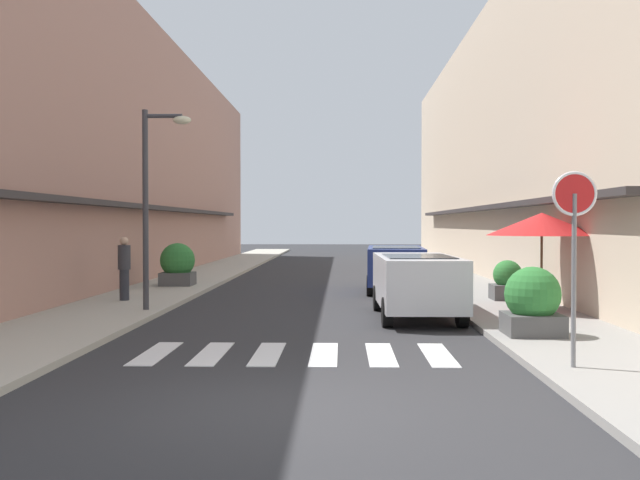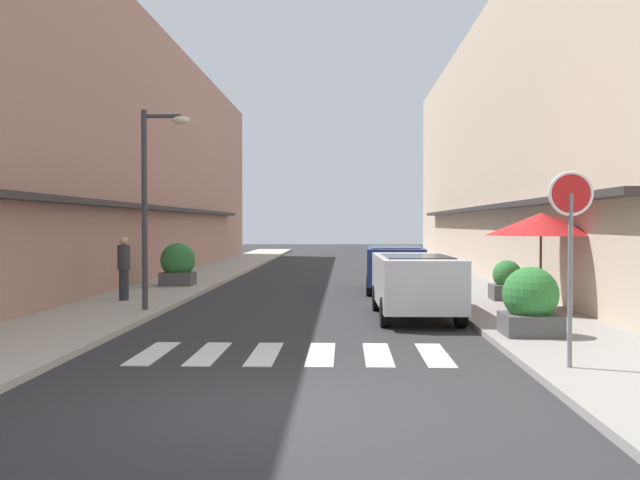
% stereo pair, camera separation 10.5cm
% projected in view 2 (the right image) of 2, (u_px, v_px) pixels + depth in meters
% --- Properties ---
extents(ground_plane, '(103.15, 103.15, 0.00)m').
position_uv_depth(ground_plane, '(322.00, 282.00, 27.25)').
color(ground_plane, '#2B2B2D').
extents(sidewalk_left, '(2.82, 65.64, 0.12)m').
position_uv_depth(sidewalk_left, '(192.00, 280.00, 27.42)').
color(sidewalk_left, '#ADA899').
rests_on(sidewalk_left, ground_plane).
extents(sidewalk_right, '(2.82, 65.64, 0.12)m').
position_uv_depth(sidewalk_right, '(453.00, 281.00, 27.08)').
color(sidewalk_right, gray).
rests_on(sidewalk_right, ground_plane).
extents(building_row_left, '(5.50, 44.20, 10.00)m').
position_uv_depth(building_row_left, '(102.00, 154.00, 28.79)').
color(building_row_left, '#A87A6B').
rests_on(building_row_left, ground_plane).
extents(building_row_right, '(5.50, 44.20, 10.77)m').
position_uv_depth(building_row_right, '(549.00, 143.00, 28.17)').
color(building_row_right, '#C6B299').
rests_on(building_row_right, ground_plane).
extents(crosswalk, '(5.20, 2.20, 0.01)m').
position_uv_depth(crosswalk, '(293.00, 354.00, 12.08)').
color(crosswalk, silver).
rests_on(crosswalk, ground_plane).
extents(parked_car_near, '(1.87, 4.49, 1.47)m').
position_uv_depth(parked_car_near, '(415.00, 279.00, 16.64)').
color(parked_car_near, silver).
rests_on(parked_car_near, ground_plane).
extents(parked_car_mid, '(1.98, 4.43, 1.47)m').
position_uv_depth(parked_car_mid, '(395.00, 264.00, 23.17)').
color(parked_car_mid, navy).
rests_on(parked_car_mid, ground_plane).
extents(round_street_sign, '(0.65, 0.07, 2.84)m').
position_uv_depth(round_street_sign, '(571.00, 217.00, 10.33)').
color(round_street_sign, slate).
rests_on(round_street_sign, sidewalk_right).
extents(street_lamp, '(1.19, 0.28, 4.83)m').
position_uv_depth(street_lamp, '(153.00, 186.00, 17.36)').
color(street_lamp, '#38383D').
rests_on(street_lamp, sidewalk_left).
extents(cafe_umbrella, '(2.65, 2.65, 2.35)m').
position_uv_depth(cafe_umbrella, '(541.00, 224.00, 17.29)').
color(cafe_umbrella, '#262626').
rests_on(cafe_umbrella, sidewalk_right).
extents(planter_corner, '(1.04, 1.04, 1.28)m').
position_uv_depth(planter_corner, '(530.00, 303.00, 13.41)').
color(planter_corner, '#4C4C4C').
rests_on(planter_corner, sidewalk_right).
extents(planter_midblock, '(0.88, 0.88, 1.09)m').
position_uv_depth(planter_midblock, '(507.00, 281.00, 19.70)').
color(planter_midblock, '#4C4C4C').
rests_on(planter_midblock, sidewalk_right).
extents(planter_far, '(1.17, 1.17, 1.44)m').
position_uv_depth(planter_far, '(178.00, 265.00, 24.38)').
color(planter_far, '#4C4C4C').
rests_on(planter_far, sidewalk_left).
extents(pedestrian_walking_near, '(0.34, 0.34, 1.73)m').
position_uv_depth(pedestrian_walking_near, '(124.00, 267.00, 19.56)').
color(pedestrian_walking_near, '#282B33').
rests_on(pedestrian_walking_near, sidewalk_left).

